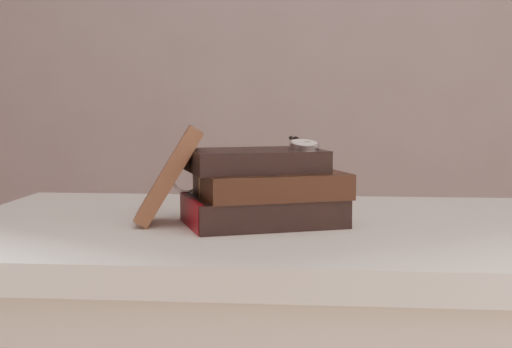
{
  "coord_description": "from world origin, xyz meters",
  "views": [
    {
      "loc": [
        0.06,
        -0.7,
        0.93
      ],
      "look_at": [
        -0.03,
        0.33,
        0.82
      ],
      "focal_mm": 49.4,
      "sensor_mm": 36.0,
      "label": 1
    }
  ],
  "objects": [
    {
      "name": "book_stack",
      "position": [
        -0.02,
        0.33,
        0.8
      ],
      "size": [
        0.27,
        0.22,
        0.11
      ],
      "color": "black",
      "rests_on": "table"
    },
    {
      "name": "journal",
      "position": [
        -0.16,
        0.32,
        0.82
      ],
      "size": [
        0.12,
        0.11,
        0.15
      ],
      "primitive_type": "cube",
      "rotation": [
        0.0,
        0.55,
        0.18
      ],
      "color": "#44271A",
      "rests_on": "table"
    },
    {
      "name": "table",
      "position": [
        0.0,
        0.35,
        0.66
      ],
      "size": [
        1.0,
        0.6,
        0.75
      ],
      "color": "silver",
      "rests_on": "ground"
    },
    {
      "name": "pocket_watch",
      "position": [
        0.04,
        0.34,
        0.87
      ],
      "size": [
        0.06,
        0.15,
        0.02
      ],
      "color": "silver",
      "rests_on": "book_stack"
    },
    {
      "name": "eyeglasses",
      "position": [
        -0.12,
        0.37,
        0.81
      ],
      "size": [
        0.13,
        0.13,
        0.04
      ],
      "color": "silver",
      "rests_on": "book_stack"
    }
  ]
}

